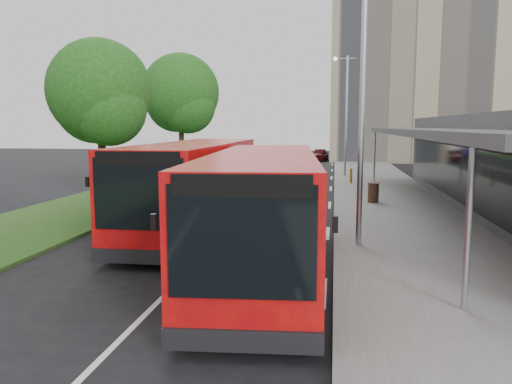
# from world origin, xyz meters

# --- Properties ---
(ground) EXTENTS (120.00, 120.00, 0.00)m
(ground) POSITION_xyz_m (0.00, 0.00, 0.00)
(ground) COLOR black
(ground) RESTS_ON ground
(pavement) EXTENTS (5.00, 80.00, 0.15)m
(pavement) POSITION_xyz_m (6.00, 20.00, 0.07)
(pavement) COLOR slate
(pavement) RESTS_ON ground
(grass_verge) EXTENTS (5.00, 80.00, 0.10)m
(grass_verge) POSITION_xyz_m (-7.00, 20.00, 0.05)
(grass_verge) COLOR #204416
(grass_verge) RESTS_ON ground
(lane_centre_line) EXTENTS (0.12, 70.00, 0.01)m
(lane_centre_line) POSITION_xyz_m (0.00, 15.00, 0.01)
(lane_centre_line) COLOR silver
(lane_centre_line) RESTS_ON ground
(kerb_dashes) EXTENTS (0.12, 56.00, 0.01)m
(kerb_dashes) POSITION_xyz_m (3.30, 19.00, 0.01)
(kerb_dashes) COLOR silver
(kerb_dashes) RESTS_ON ground
(office_block) EXTENTS (22.00, 12.00, 18.00)m
(office_block) POSITION_xyz_m (14.00, 42.00, 9.00)
(office_block) COLOR tan
(office_block) RESTS_ON ground
(tree_mid) EXTENTS (4.62, 4.62, 7.42)m
(tree_mid) POSITION_xyz_m (-7.01, 9.05, 4.79)
(tree_mid) COLOR #372216
(tree_mid) RESTS_ON ground
(tree_far) EXTENTS (5.26, 5.26, 8.45)m
(tree_far) POSITION_xyz_m (-7.01, 21.05, 5.46)
(tree_far) COLOR #372216
(tree_far) RESTS_ON ground
(lamp_post_near) EXTENTS (1.44, 0.28, 8.00)m
(lamp_post_near) POSITION_xyz_m (4.12, 2.00, 4.72)
(lamp_post_near) COLOR #9C9EA4
(lamp_post_near) RESTS_ON pavement
(lamp_post_far) EXTENTS (1.44, 0.28, 8.00)m
(lamp_post_far) POSITION_xyz_m (4.12, 22.00, 4.72)
(lamp_post_far) COLOR #9C9EA4
(lamp_post_far) RESTS_ON pavement
(bus_main) EXTENTS (3.40, 10.37, 2.89)m
(bus_main) POSITION_xyz_m (1.76, -0.43, 1.48)
(bus_main) COLOR red
(bus_main) RESTS_ON ground
(bus_second) EXTENTS (2.85, 10.54, 2.97)m
(bus_second) POSITION_xyz_m (-1.20, 3.99, 1.52)
(bus_second) COLOR red
(bus_second) RESTS_ON ground
(litter_bin) EXTENTS (0.62, 0.62, 0.86)m
(litter_bin) POSITION_xyz_m (5.22, 10.19, 0.58)
(litter_bin) COLOR #3E2619
(litter_bin) RESTS_ON pavement
(bollard) EXTENTS (0.17, 0.17, 0.88)m
(bollard) POSITION_xyz_m (4.47, 17.64, 0.59)
(bollard) COLOR #F1A30C
(bollard) RESTS_ON pavement
(car_near) EXTENTS (1.88, 3.91, 1.29)m
(car_near) POSITION_xyz_m (1.97, 38.93, 0.64)
(car_near) COLOR #560C0F
(car_near) RESTS_ON ground
(car_far) EXTENTS (1.37, 3.40, 1.10)m
(car_far) POSITION_xyz_m (-0.87, 45.07, 0.55)
(car_far) COLOR navy
(car_far) RESTS_ON ground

